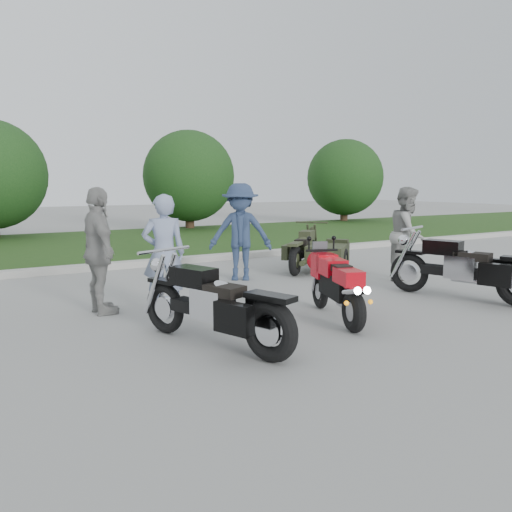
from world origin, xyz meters
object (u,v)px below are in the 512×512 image
cruiser_right (468,271)px  person_denim (240,232)px  person_stripe (164,253)px  person_back (99,251)px  person_grey (407,234)px  cruiser_left (219,309)px  cruiser_sidecar (321,253)px  sportbike_red (337,284)px

cruiser_right → person_denim: bearing=104.9°
cruiser_right → person_stripe: size_ratio=1.37×
person_back → person_grey: bearing=-96.7°
cruiser_right → person_back: 5.81m
person_back → cruiser_left: bearing=-163.6°
cruiser_sidecar → cruiser_left: bearing=-91.1°
cruiser_right → person_grey: size_ratio=1.30×
person_stripe → person_grey: bearing=-165.0°
cruiser_left → person_grey: 5.45m
cruiser_right → person_grey: 1.92m
cruiser_sidecar → cruiser_right: bearing=-34.2°
cruiser_left → person_back: person_back is taller
sportbike_red → person_back: 3.43m
sportbike_red → person_denim: (0.27, 3.29, 0.44)m
cruiser_left → sportbike_red: bearing=-13.4°
person_stripe → person_back: (-0.86, 0.32, 0.05)m
cruiser_left → cruiser_right: (4.57, 0.12, 0.03)m
sportbike_red → person_back: bearing=161.8°
person_denim → person_back: bearing=-123.5°
sportbike_red → person_grey: size_ratio=0.97×
person_stripe → person_denim: person_denim is taller
person_stripe → cruiser_right: bearing=173.4°
cruiser_left → person_denim: 4.20m
sportbike_red → cruiser_right: 2.63m
person_stripe → person_grey: 5.03m
sportbike_red → cruiser_sidecar: 3.93m
cruiser_sidecar → person_grey: 1.90m
person_stripe → person_denim: size_ratio=0.92×
cruiser_left → person_stripe: size_ratio=1.29×
cruiser_sidecar → person_stripe: size_ratio=1.11×
person_grey → person_denim: person_denim is taller
cruiser_sidecar → sportbike_red: bearing=-75.5°
cruiser_sidecar → person_grey: person_grey is taller
sportbike_red → person_denim: 3.33m
cruiser_left → person_stripe: bearing=67.7°
person_denim → cruiser_sidecar: bearing=32.1°
person_grey → person_denim: (-2.88, 1.63, 0.03)m
cruiser_sidecar → person_back: (-4.97, -1.23, 0.53)m
sportbike_red → cruiser_left: 1.96m
cruiser_sidecar → person_back: person_back is taller
cruiser_right → person_denim: size_ratio=1.26×
cruiser_right → person_back: (-5.38, 2.15, 0.44)m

